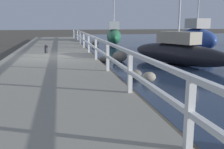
{
  "coord_description": "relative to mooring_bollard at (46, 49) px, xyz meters",
  "views": [
    {
      "loc": [
        0.42,
        -13.29,
        1.97
      ],
      "look_at": [
        2.44,
        -3.29,
        -0.07
      ],
      "focal_mm": 42.0,
      "sensor_mm": 36.0,
      "label": 1
    }
  ],
  "objects": [
    {
      "name": "ground_plane",
      "position": [
        0.29,
        -1.54,
        -0.54
      ],
      "size": [
        120.0,
        120.0,
        0.0
      ],
      "primitive_type": "plane",
      "color": "#4C473D"
    },
    {
      "name": "boulder_mid_strip",
      "position": [
        3.62,
        -6.66,
        -0.37
      ],
      "size": [
        0.46,
        0.42,
        0.35
      ],
      "color": "gray",
      "rests_on": "ground"
    },
    {
      "name": "boulder_far_strip",
      "position": [
        3.71,
        -1.95,
        -0.26
      ],
      "size": [
        0.74,
        0.66,
        0.55
      ],
      "color": "slate",
      "rests_on": "ground"
    },
    {
      "name": "sailboat_black",
      "position": [
        6.18,
        -3.37,
        0.07
      ],
      "size": [
        3.37,
        5.74,
        5.3
      ],
      "rotation": [
        0.0,
        0.0,
        0.41
      ],
      "color": "black",
      "rests_on": "water_surface"
    },
    {
      "name": "boulder_downstream",
      "position": [
        3.77,
        7.69,
        -0.32
      ],
      "size": [
        0.6,
        0.54,
        0.45
      ],
      "color": "slate",
      "rests_on": "ground"
    },
    {
      "name": "mooring_bollard",
      "position": [
        0.0,
        0.0,
        0.0
      ],
      "size": [
        0.18,
        0.18,
        0.48
      ],
      "color": "#333338",
      "rests_on": "dock_walkway"
    },
    {
      "name": "sailboat_green",
      "position": [
        5.73,
        9.21,
        0.3
      ],
      "size": [
        2.34,
        5.99,
        5.94
      ],
      "rotation": [
        0.0,
        0.0,
        -0.18
      ],
      "color": "#236B42",
      "rests_on": "water_surface"
    },
    {
      "name": "boulder_near_dock",
      "position": [
        3.35,
        -6.03,
        -0.38
      ],
      "size": [
        0.43,
        0.39,
        0.32
      ],
      "color": "#666056",
      "rests_on": "ground"
    },
    {
      "name": "dock_walkway",
      "position": [
        0.29,
        -1.54,
        -0.39
      ],
      "size": [
        4.31,
        36.0,
        0.3
      ],
      "color": "gray",
      "rests_on": "ground"
    },
    {
      "name": "boulder_upstream",
      "position": [
        2.87,
        -1.97,
        -0.39
      ],
      "size": [
        0.41,
        0.37,
        0.31
      ],
      "color": "#666056",
      "rests_on": "ground"
    },
    {
      "name": "railing",
      "position": [
        2.35,
        -1.54,
        0.45
      ],
      "size": [
        0.1,
        32.5,
        1.01
      ],
      "color": "white",
      "rests_on": "dock_walkway"
    },
    {
      "name": "sailboat_blue",
      "position": [
        10.25,
        2.28,
        0.37
      ],
      "size": [
        2.09,
        4.06,
        6.57
      ],
      "rotation": [
        0.0,
        0.0,
        0.13
      ],
      "color": "#2D4C9E",
      "rests_on": "water_surface"
    }
  ]
}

